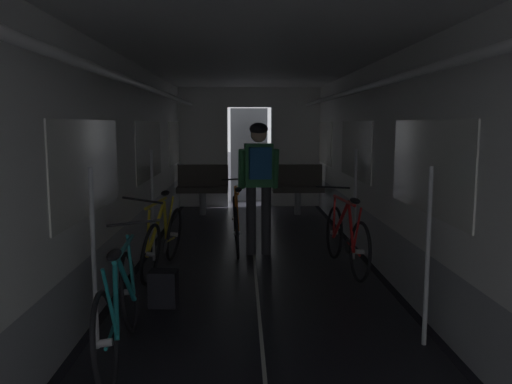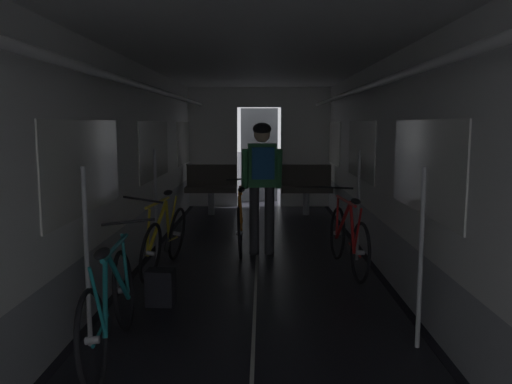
% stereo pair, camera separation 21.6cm
% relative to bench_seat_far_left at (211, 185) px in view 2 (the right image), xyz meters
% --- Properties ---
extents(train_car_shell, '(3.14, 12.34, 2.57)m').
position_rel_bench_seat_far_left_xyz_m(train_car_shell, '(0.90, -4.47, 1.13)').
color(train_car_shell, black).
rests_on(train_car_shell, ground).
extents(bench_seat_far_left, '(0.98, 0.51, 0.95)m').
position_rel_bench_seat_far_left_xyz_m(bench_seat_far_left, '(0.00, 0.00, 0.00)').
color(bench_seat_far_left, gray).
rests_on(bench_seat_far_left, ground).
extents(bench_seat_far_right, '(0.98, 0.51, 0.95)m').
position_rel_bench_seat_far_left_xyz_m(bench_seat_far_right, '(1.80, 0.00, 0.00)').
color(bench_seat_far_right, gray).
rests_on(bench_seat_far_right, ground).
extents(bicycle_yellow, '(0.51, 1.69, 0.95)m').
position_rel_bench_seat_far_left_xyz_m(bicycle_yellow, '(-0.17, -3.86, -0.19)').
color(bicycle_yellow, black).
rests_on(bicycle_yellow, ground).
extents(bicycle_teal, '(0.44, 1.69, 0.95)m').
position_rel_bench_seat_far_left_xyz_m(bicycle_teal, '(-0.15, -6.15, -0.19)').
color(bicycle_teal, black).
rests_on(bicycle_teal, ground).
extents(bicycle_red, '(0.44, 1.69, 0.94)m').
position_rel_bench_seat_far_left_xyz_m(bicycle_red, '(1.98, -3.83, -0.18)').
color(bicycle_red, black).
rests_on(bicycle_red, ground).
extents(person_cyclist_aisle, '(0.54, 0.41, 1.73)m').
position_rel_bench_seat_far_left_xyz_m(person_cyclist_aisle, '(0.97, -3.09, 0.50)').
color(person_cyclist_aisle, '#2D2D33').
rests_on(person_cyclist_aisle, ground).
extents(bicycle_orange_in_aisle, '(0.44, 1.69, 0.94)m').
position_rel_bench_seat_far_left_xyz_m(bicycle_orange_in_aisle, '(0.66, -2.83, -0.18)').
color(bicycle_orange_in_aisle, black).
rests_on(bicycle_orange_in_aisle, ground).
extents(backpack_on_floor, '(0.27, 0.22, 0.34)m').
position_rel_bench_seat_far_left_xyz_m(backpack_on_floor, '(0.00, -5.04, -0.40)').
color(backpack_on_floor, black).
rests_on(backpack_on_floor, ground).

